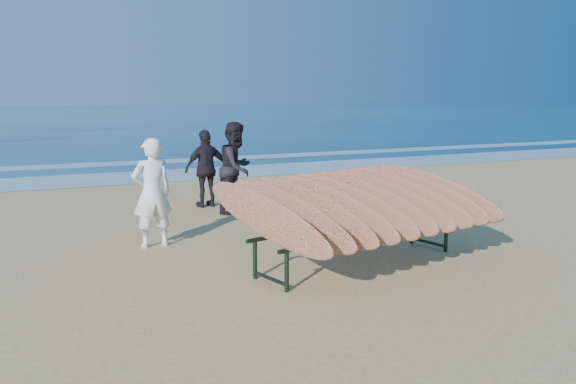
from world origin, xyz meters
name	(u,v)px	position (x,y,z in m)	size (l,w,h in m)	color
ground	(314,273)	(0.00, 0.00, 0.00)	(120.00, 120.00, 0.00)	tan
ocean	(45,117)	(0.00, 55.00, 0.01)	(160.00, 160.00, 0.00)	navy
foam_near	(148,176)	(0.00, 10.00, 0.01)	(160.00, 160.00, 0.00)	white
foam_far	(126,163)	(0.00, 13.50, 0.01)	(160.00, 160.00, 0.00)	white
surfboard_rack	(359,204)	(0.74, 0.12, 0.84)	(3.65, 3.18, 1.31)	black
person_white	(152,193)	(-1.57, 2.27, 0.83)	(0.60, 0.40, 1.65)	white
person_dark_a	(237,168)	(0.48, 4.19, 0.88)	(0.86, 0.67, 1.76)	black
person_dark_b	(206,169)	(0.14, 5.04, 0.79)	(0.92, 0.38, 1.57)	black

